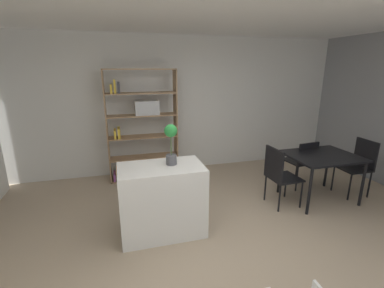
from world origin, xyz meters
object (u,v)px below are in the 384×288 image
(open_bookshelf, at_px, (140,122))
(dining_table, at_px, (322,160))
(dining_chair_window_side, at_px, (359,163))
(dining_chair_far, at_px, (302,160))
(potted_plant_on_island, at_px, (171,141))
(kitchen_island, at_px, (162,200))
(dining_chair_island_side, at_px, (279,172))

(open_bookshelf, distance_m, dining_table, 3.23)
(dining_table, height_order, dining_chair_window_side, dining_chair_window_side)
(dining_chair_far, bearing_deg, potted_plant_on_island, 8.43)
(dining_chair_far, bearing_deg, open_bookshelf, -30.40)
(potted_plant_on_island, bearing_deg, dining_chair_window_side, 3.44)
(dining_table, height_order, dining_chair_far, dining_chair_far)
(dining_chair_window_side, bearing_deg, dining_chair_far, -120.23)
(kitchen_island, height_order, dining_table, kitchen_island)
(dining_table, relative_size, dining_chair_window_side, 1.14)
(dining_chair_island_side, distance_m, dining_chair_far, 0.92)
(kitchen_island, xyz_separation_m, dining_chair_window_side, (3.42, 0.24, 0.10))
(dining_table, xyz_separation_m, dining_chair_far, (0.01, 0.47, -0.16))
(open_bookshelf, xyz_separation_m, dining_chair_far, (2.73, -1.21, -0.59))
(dining_chair_island_side, bearing_deg, dining_table, -91.75)
(open_bookshelf, bearing_deg, kitchen_island, -87.73)
(kitchen_island, bearing_deg, open_bookshelf, 92.27)
(open_bookshelf, bearing_deg, dining_table, -31.71)
(potted_plant_on_island, height_order, open_bookshelf, open_bookshelf)
(open_bookshelf, height_order, dining_chair_far, open_bookshelf)
(kitchen_island, distance_m, dining_chair_far, 2.75)
(dining_chair_far, bearing_deg, dining_table, 82.24)
(kitchen_island, bearing_deg, dining_chair_far, 14.92)
(dining_table, bearing_deg, dining_chair_far, 88.71)
(potted_plant_on_island, distance_m, open_bookshelf, 1.90)
(potted_plant_on_island, distance_m, dining_chair_far, 2.70)
(open_bookshelf, distance_m, dining_chair_far, 3.05)
(dining_chair_island_side, bearing_deg, potted_plant_on_island, 94.44)
(open_bookshelf, distance_m, dining_chair_window_side, 3.92)
(kitchen_island, relative_size, dining_chair_window_side, 1.12)
(dining_table, height_order, dining_chair_island_side, dining_chair_island_side)
(potted_plant_on_island, bearing_deg, open_bookshelf, 96.63)
(dining_chair_window_side, distance_m, dining_chair_far, 0.90)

